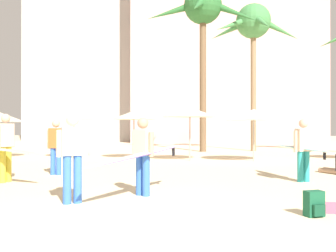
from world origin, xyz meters
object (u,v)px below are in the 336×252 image
at_px(palm_tree_far_left, 203,13).
at_px(cafe_umbrella_4, 74,115).
at_px(cafe_umbrella_0, 134,115).
at_px(backpack, 314,204).
at_px(person_mid_center, 3,146).
at_px(person_far_left, 302,148).
at_px(cafe_umbrella_3, 254,115).
at_px(person_near_left, 72,154).
at_px(cafe_umbrella_5, 190,112).
at_px(person_far_right, 56,145).
at_px(palm_tree_left, 253,27).
at_px(person_mid_right, 142,154).

bearing_deg(palm_tree_far_left, cafe_umbrella_4, -140.36).
xyz_separation_m(cafe_umbrella_0, backpack, (5.06, -10.57, -1.84)).
height_order(person_mid_center, person_far_left, person_mid_center).
bearing_deg(backpack, person_mid_center, -134.65).
bearing_deg(palm_tree_far_left, person_far_left, -77.04).
distance_m(cafe_umbrella_3, person_near_left, 10.39).
distance_m(cafe_umbrella_0, person_mid_center, 7.96).
xyz_separation_m(cafe_umbrella_0, cafe_umbrella_5, (2.64, -0.76, 0.10)).
relative_size(palm_tree_far_left, cafe_umbrella_5, 4.22).
height_order(cafe_umbrella_0, person_far_right, cafe_umbrella_0).
bearing_deg(cafe_umbrella_5, palm_tree_left, 62.85).
bearing_deg(person_mid_center, palm_tree_left, 73.50).
distance_m(cafe_umbrella_0, backpack, 11.86).
distance_m(person_far_left, person_far_right, 7.22).
distance_m(palm_tree_far_left, cafe_umbrella_3, 9.12).
xyz_separation_m(palm_tree_left, cafe_umbrella_4, (-9.28, -6.12, -5.66)).
distance_m(palm_tree_far_left, cafe_umbrella_0, 8.92).
height_order(cafe_umbrella_0, person_far_left, cafe_umbrella_0).
xyz_separation_m(cafe_umbrella_4, person_near_left, (3.73, -10.24, -1.12)).
height_order(cafe_umbrella_0, cafe_umbrella_5, cafe_umbrella_5).
relative_size(cafe_umbrella_3, person_far_left, 0.96).
bearing_deg(person_mid_center, palm_tree_far_left, 82.42).
relative_size(cafe_umbrella_4, backpack, 5.52).
distance_m(person_mid_center, person_far_right, 1.84).
height_order(backpack, person_far_right, person_far_right).
xyz_separation_m(palm_tree_far_left, cafe_umbrella_4, (-6.16, -5.10, -6.35)).
bearing_deg(backpack, person_far_left, 145.98).
bearing_deg(person_far_left, palm_tree_left, -25.52).
distance_m(person_mid_right, person_far_left, 4.75).
bearing_deg(person_far_left, person_mid_center, 73.88).
relative_size(cafe_umbrella_3, person_near_left, 1.51).
relative_size(backpack, person_far_right, 0.25).
distance_m(cafe_umbrella_5, person_mid_center, 8.37).
height_order(cafe_umbrella_5, backpack, cafe_umbrella_5).
xyz_separation_m(backpack, person_mid_center, (-7.07, 2.95, 0.77)).
bearing_deg(cafe_umbrella_0, person_far_left, -47.92).
xyz_separation_m(cafe_umbrella_3, person_mid_right, (-3.44, -8.41, -1.11)).
relative_size(person_far_left, person_far_right, 1.61).
height_order(cafe_umbrella_3, person_far_left, cafe_umbrella_3).
bearing_deg(person_far_right, cafe_umbrella_3, 138.81).
distance_m(cafe_umbrella_5, person_mid_right, 8.52).
bearing_deg(person_far_left, backpack, 144.17).
relative_size(cafe_umbrella_5, person_far_left, 0.87).
height_order(cafe_umbrella_0, cafe_umbrella_3, cafe_umbrella_3).
bearing_deg(cafe_umbrella_5, cafe_umbrella_4, 169.76).
distance_m(cafe_umbrella_3, person_far_right, 8.53).
height_order(person_mid_center, person_far_right, person_mid_center).
relative_size(cafe_umbrella_0, cafe_umbrella_3, 0.86).
bearing_deg(person_mid_center, person_mid_right, -7.03).
relative_size(palm_tree_left, person_mid_center, 3.21).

